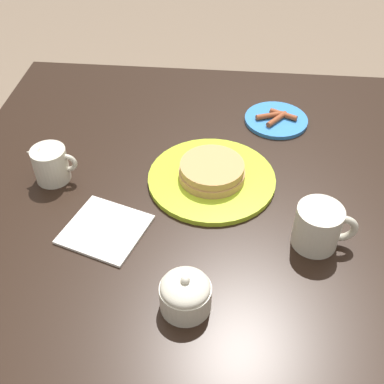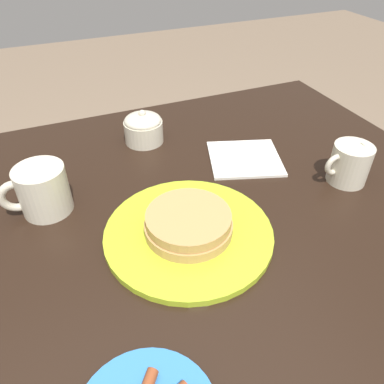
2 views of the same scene
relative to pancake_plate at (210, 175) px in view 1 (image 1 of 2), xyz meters
name	(u,v)px [view 1 (image 1 of 2)]	position (x,y,z in m)	size (l,w,h in m)	color
ground_plane	(205,354)	(0.00, 0.00, -0.79)	(8.00, 8.00, 0.00)	#7A6651
dining_table	(210,220)	(0.00, 0.00, -0.14)	(1.17, 1.01, 0.77)	black
pancake_plate	(210,175)	(0.00, 0.00, 0.00)	(0.28, 0.28, 0.05)	#AAC628
side_plate_bacon	(276,119)	(0.16, 0.25, -0.01)	(0.16, 0.16, 0.02)	#337AC6
coffee_mug	(319,227)	(0.22, -0.17, 0.03)	(0.12, 0.09, 0.09)	beige
creamer_pitcher	(50,164)	(-0.35, -0.03, 0.03)	(0.11, 0.08, 0.09)	beige
sugar_bowl	(185,293)	(-0.02, -0.33, 0.02)	(0.09, 0.09, 0.08)	beige
napkin	(105,229)	(-0.20, -0.17, -0.01)	(0.19, 0.18, 0.01)	silver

